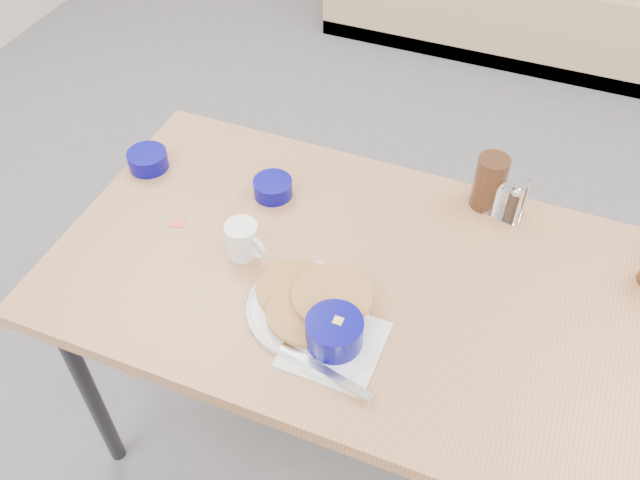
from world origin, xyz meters
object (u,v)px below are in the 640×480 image
at_px(dining_table, 355,292).
at_px(coffee_mug, 243,240).
at_px(condiment_caddy, 505,202).
at_px(pancake_plate, 310,303).
at_px(creamer_bowl, 148,160).
at_px(amber_tumbler, 489,182).
at_px(butter_bowl, 273,188).
at_px(grits_setting, 334,336).

relative_size(dining_table, coffee_mug, 12.64).
bearing_deg(condiment_caddy, pancake_plate, -113.02).
distance_m(coffee_mug, condiment_caddy, 0.64).
distance_m(coffee_mug, creamer_bowl, 0.42).
height_order(pancake_plate, coffee_mug, coffee_mug).
bearing_deg(amber_tumbler, dining_table, -122.95).
bearing_deg(condiment_caddy, coffee_mug, -133.25).
xyz_separation_m(coffee_mug, butter_bowl, (-0.02, 0.21, -0.02)).
xyz_separation_m(pancake_plate, condiment_caddy, (0.33, 0.45, 0.02)).
bearing_deg(butter_bowl, amber_tumbler, 17.94).
height_order(pancake_plate, grits_setting, grits_setting).
xyz_separation_m(grits_setting, amber_tumbler, (0.20, 0.54, 0.04)).
xyz_separation_m(amber_tumbler, condiment_caddy, (0.05, -0.02, -0.03)).
bearing_deg(coffee_mug, condiment_caddy, 33.54).
bearing_deg(condiment_caddy, grits_setting, -102.07).
relative_size(pancake_plate, grits_setting, 1.26).
bearing_deg(pancake_plate, amber_tumbler, 58.97).
relative_size(amber_tumbler, condiment_caddy, 1.25).
relative_size(grits_setting, butter_bowl, 2.19).
relative_size(pancake_plate, amber_tumbler, 1.88).
xyz_separation_m(butter_bowl, amber_tumbler, (0.51, 0.16, 0.05)).
bearing_deg(pancake_plate, butter_bowl, 126.59).
xyz_separation_m(butter_bowl, condiment_caddy, (0.56, 0.15, 0.02)).
bearing_deg(amber_tumbler, creamer_bowl, -167.57).
xyz_separation_m(creamer_bowl, amber_tumbler, (0.86, 0.19, 0.05)).
height_order(grits_setting, butter_bowl, grits_setting).
bearing_deg(amber_tumbler, coffee_mug, -142.51).
relative_size(dining_table, amber_tumbler, 9.64).
xyz_separation_m(pancake_plate, butter_bowl, (-0.23, 0.30, 0.00)).
xyz_separation_m(creamer_bowl, condiment_caddy, (0.91, 0.17, 0.02)).
xyz_separation_m(pancake_plate, amber_tumbler, (0.28, 0.47, 0.05)).
bearing_deg(butter_bowl, condiment_caddy, 14.65).
distance_m(grits_setting, amber_tumbler, 0.58).
xyz_separation_m(dining_table, butter_bowl, (-0.29, 0.18, 0.08)).
distance_m(coffee_mug, amber_tumbler, 0.61).
height_order(grits_setting, condiment_caddy, condiment_caddy).
bearing_deg(pancake_plate, condiment_caddy, 53.77).
relative_size(creamer_bowl, butter_bowl, 1.05).
xyz_separation_m(coffee_mug, creamer_bowl, (-0.37, 0.18, -0.02)).
relative_size(grits_setting, creamer_bowl, 2.07).
xyz_separation_m(pancake_plate, grits_setting, (0.08, -0.07, 0.02)).
bearing_deg(creamer_bowl, condiment_caddy, 10.63).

